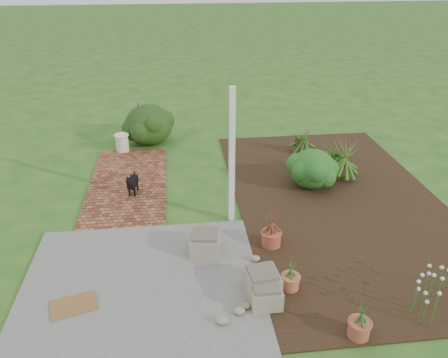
{
  "coord_description": "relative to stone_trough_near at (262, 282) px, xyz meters",
  "views": [
    {
      "loc": [
        -0.62,
        -6.65,
        4.36
      ],
      "look_at": [
        0.2,
        0.4,
        0.7
      ],
      "focal_mm": 35.0,
      "sensor_mm": 36.0,
      "label": 1
    }
  ],
  "objects": [
    {
      "name": "ground",
      "position": [
        -0.48,
        1.89,
        -0.2
      ],
      "size": [
        80.0,
        80.0,
        0.0
      ],
      "primitive_type": "plane",
      "color": "#23581C",
      "rests_on": "ground"
    },
    {
      "name": "stone_trough_mid",
      "position": [
        0.0,
        -0.24,
        -0.01
      ],
      "size": [
        0.43,
        0.43,
        0.28
      ],
      "primitive_type": "cube",
      "rotation": [
        0.0,
        0.0,
        -0.0
      ],
      "color": "gray",
      "rests_on": "concrete_patio"
    },
    {
      "name": "evergreen_shrub",
      "position": [
        1.65,
        3.08,
        0.24
      ],
      "size": [
        1.13,
        1.13,
        0.81
      ],
      "primitive_type": "ellipsoid",
      "rotation": [
        0.0,
        0.0,
        -0.2
      ],
      "color": "#133F0E",
      "rests_on": "garden_bed"
    },
    {
      "name": "garden_bed",
      "position": [
        2.02,
        2.39,
        -0.18
      ],
      "size": [
        4.0,
        7.0,
        0.03
      ],
      "primitive_type": "cube",
      "color": "black",
      "rests_on": "ground"
    },
    {
      "name": "black_dog",
      "position": [
        -2.03,
        3.12,
        0.11
      ],
      "size": [
        0.21,
        0.52,
        0.45
      ],
      "rotation": [
        0.0,
        0.0,
        -0.17
      ],
      "color": "black",
      "rests_on": "brick_path"
    },
    {
      "name": "brick_path",
      "position": [
        -2.18,
        3.64,
        -0.18
      ],
      "size": [
        1.6,
        3.5,
        0.04
      ],
      "primitive_type": "cube",
      "color": "#59281C",
      "rests_on": "ground"
    },
    {
      "name": "purple_flowering_bush",
      "position": [
        -1.79,
        5.91,
        0.32
      ],
      "size": [
        1.29,
        1.29,
        1.03
      ],
      "primitive_type": "ellipsoid",
      "rotation": [
        0.0,
        0.0,
        0.07
      ],
      "color": "black",
      "rests_on": "ground"
    },
    {
      "name": "veranda_post",
      "position": [
        -0.18,
        1.99,
        1.05
      ],
      "size": [
        0.1,
        0.1,
        2.5
      ],
      "primitive_type": "cube",
      "color": "white",
      "rests_on": "ground"
    },
    {
      "name": "cream_ceramic_urn",
      "position": [
        -2.44,
        5.37,
        0.05
      ],
      "size": [
        0.32,
        0.32,
        0.42
      ],
      "primitive_type": "cylinder",
      "rotation": [
        0.0,
        0.0,
        0.02
      ],
      "color": "beige",
      "rests_on": "brick_path"
    },
    {
      "name": "agapanthus_clump_front",
      "position": [
        1.9,
        4.78,
        0.19
      ],
      "size": [
        1.03,
        1.03,
        0.7
      ],
      "primitive_type": null,
      "rotation": [
        0.0,
        0.0,
        -0.4
      ],
      "color": "#0C390C",
      "rests_on": "garden_bed"
    },
    {
      "name": "stone_trough_near",
      "position": [
        0.0,
        0.0,
        0.0
      ],
      "size": [
        0.51,
        0.51,
        0.31
      ],
      "primitive_type": "cube",
      "rotation": [
        0.0,
        0.0,
        0.1
      ],
      "color": "gray",
      "rests_on": "concrete_patio"
    },
    {
      "name": "pink_flower_patch",
      "position": [
        2.32,
        -0.54,
        0.14
      ],
      "size": [
        1.12,
        1.12,
        0.62
      ],
      "primitive_type": null,
      "rotation": [
        0.0,
        0.0,
        -0.17
      ],
      "color": "#113D0F",
      "rests_on": "garden_bed"
    },
    {
      "name": "terracotta_pot_bronze",
      "position": [
        0.37,
        1.1,
        -0.04
      ],
      "size": [
        0.34,
        0.34,
        0.26
      ],
      "primitive_type": "cylinder",
      "rotation": [
        0.0,
        0.0,
        0.07
      ],
      "color": "#9F4936",
      "rests_on": "garden_bed"
    },
    {
      "name": "stone_trough_far",
      "position": [
        -0.74,
        1.02,
        0.0
      ],
      "size": [
        0.54,
        0.54,
        0.32
      ],
      "primitive_type": "cube",
      "rotation": [
        0.0,
        0.0,
        -0.15
      ],
      "color": "gray",
      "rests_on": "concrete_patio"
    },
    {
      "name": "terracotta_pot_small_right",
      "position": [
        1.06,
        -0.95,
        -0.05
      ],
      "size": [
        0.35,
        0.35,
        0.23
      ],
      "primitive_type": "cylinder",
      "rotation": [
        0.0,
        0.0,
        -0.34
      ],
      "color": "#9D4A35",
      "rests_on": "garden_bed"
    },
    {
      "name": "concrete_patio",
      "position": [
        -1.73,
        0.14,
        -0.18
      ],
      "size": [
        3.5,
        3.5,
        0.04
      ],
      "primitive_type": "cube",
      "color": "slate",
      "rests_on": "ground"
    },
    {
      "name": "terracotta_pot_small_left",
      "position": [
        0.43,
        0.03,
        -0.06
      ],
      "size": [
        0.29,
        0.29,
        0.22
      ],
      "primitive_type": "cylinder",
      "rotation": [
        0.0,
        0.0,
        -0.15
      ],
      "color": "#AF5F3B",
      "rests_on": "garden_bed"
    },
    {
      "name": "agapanthus_clump_back",
      "position": [
        2.33,
        3.38,
        0.35
      ],
      "size": [
        1.36,
        1.36,
        1.03
      ],
      "primitive_type": null,
      "rotation": [
        0.0,
        0.0,
        0.21
      ],
      "color": "#153D0D",
      "rests_on": "garden_bed"
    },
    {
      "name": "coir_doormat",
      "position": [
        -2.64,
        0.0,
        -0.15
      ],
      "size": [
        0.71,
        0.56,
        0.02
      ],
      "primitive_type": "cube",
      "rotation": [
        0.0,
        0.0,
        0.28
      ],
      "color": "brown",
      "rests_on": "concrete_patio"
    }
  ]
}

